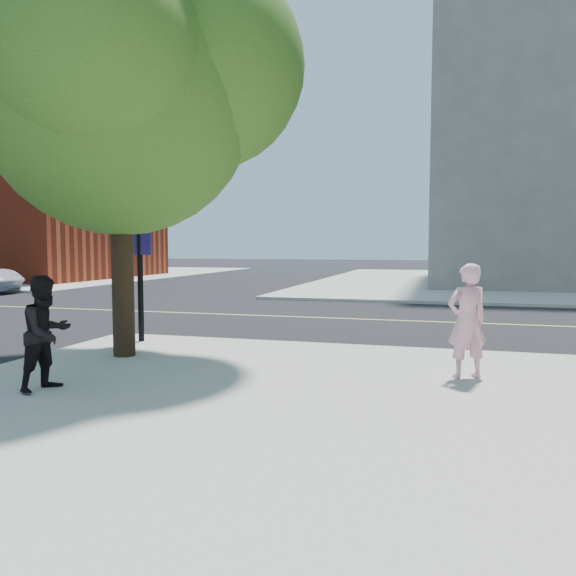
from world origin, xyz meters
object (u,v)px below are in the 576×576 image
(man_on_phone, at_px, (467,321))
(street_tree, at_px, (125,66))
(pedestrian, at_px, (46,333))
(signal_pole, at_px, (55,181))

(man_on_phone, distance_m, street_tree, 6.74)
(pedestrian, distance_m, street_tree, 4.66)
(man_on_phone, xyz_separation_m, street_tree, (-5.43, 0.13, 4.00))
(pedestrian, xyz_separation_m, street_tree, (-0.17, 2.28, 4.06))
(signal_pole, bearing_deg, pedestrian, -43.88)
(pedestrian, distance_m, signal_pole, 5.13)
(man_on_phone, bearing_deg, street_tree, -29.44)
(street_tree, bearing_deg, signal_pole, 151.45)
(pedestrian, height_order, street_tree, street_tree)
(pedestrian, bearing_deg, street_tree, 15.76)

